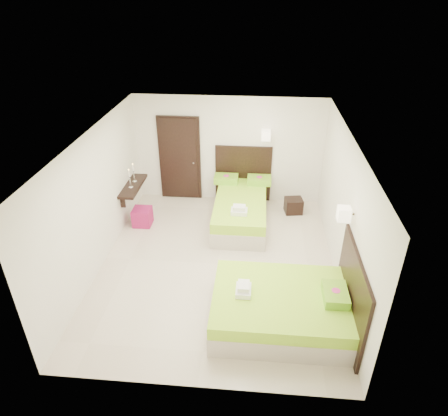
# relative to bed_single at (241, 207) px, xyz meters

# --- Properties ---
(floor) EXTENTS (5.50, 5.50, 0.00)m
(floor) POSITION_rel_bed_single_xyz_m (-0.36, -1.71, -0.35)
(floor) COLOR beige
(floor) RESTS_ON ground
(bed_single) EXTENTS (1.37, 2.28, 1.88)m
(bed_single) POSITION_rel_bed_single_xyz_m (0.00, 0.00, 0.00)
(bed_single) COLOR #C0B5A3
(bed_single) RESTS_ON ground
(bed_double) EXTENTS (2.18, 1.85, 1.80)m
(bed_double) POSITION_rel_bed_single_xyz_m (0.87, -3.13, -0.03)
(bed_double) COLOR #C0B5A3
(bed_double) RESTS_ON ground
(nightstand) EXTENTS (0.45, 0.41, 0.36)m
(nightstand) POSITION_rel_bed_single_xyz_m (1.24, 0.46, -0.17)
(nightstand) COLOR black
(nightstand) RESTS_ON ground
(ottoman) EXTENTS (0.40, 0.40, 0.40)m
(ottoman) POSITION_rel_bed_single_xyz_m (-2.21, -0.40, -0.14)
(ottoman) COLOR #8E124B
(ottoman) RESTS_ON ground
(door) EXTENTS (1.02, 0.15, 2.14)m
(door) POSITION_rel_bed_single_xyz_m (-1.56, 0.99, 0.70)
(door) COLOR black
(door) RESTS_ON ground
(console_shelf) EXTENTS (0.35, 1.20, 0.78)m
(console_shelf) POSITION_rel_bed_single_xyz_m (-2.45, -0.11, 0.47)
(console_shelf) COLOR black
(console_shelf) RESTS_ON ground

